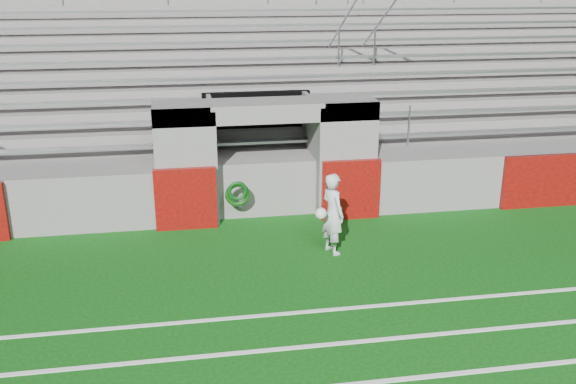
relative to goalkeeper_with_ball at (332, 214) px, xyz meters
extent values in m
plane|color=#0B430D|center=(-0.97, -1.22, -0.81)|extent=(90.00, 90.00, 0.00)
cube|color=white|center=(-0.97, -3.22, -0.80)|extent=(28.00, 0.09, 0.01)
cube|color=white|center=(-0.97, -2.22, -0.80)|extent=(28.00, 0.09, 0.01)
cube|color=slate|center=(-2.77, 2.28, 0.49)|extent=(1.20, 1.00, 2.60)
cube|color=slate|center=(0.83, 2.28, 0.49)|extent=(1.20, 1.00, 2.60)
cube|color=black|center=(-0.97, 3.98, 0.44)|extent=(2.60, 0.20, 2.50)
cube|color=slate|center=(-2.12, 2.88, 0.44)|extent=(0.10, 2.20, 2.50)
cube|color=slate|center=(0.18, 2.88, 0.44)|extent=(0.10, 2.20, 2.50)
cube|color=slate|center=(-0.97, 2.28, 1.59)|extent=(4.80, 1.00, 0.40)
cube|color=slate|center=(-0.97, 6.13, 0.34)|extent=(26.00, 8.00, 0.20)
cube|color=slate|center=(-0.97, 6.13, -0.29)|extent=(26.00, 8.00, 1.05)
cube|color=#5A0907|center=(-2.77, 1.72, -0.14)|extent=(1.30, 0.15, 1.35)
cube|color=#5A0907|center=(0.83, 1.72, -0.14)|extent=(1.30, 0.15, 1.35)
cube|color=#5A0907|center=(5.53, 1.72, -0.19)|extent=(2.20, 0.15, 1.25)
cube|color=#93969B|center=(-0.97, 3.20, 0.66)|extent=(23.00, 0.28, 0.06)
cube|color=slate|center=(-0.97, 4.05, 0.63)|extent=(24.00, 0.75, 0.38)
cube|color=#93969B|center=(-0.97, 3.95, 1.04)|extent=(23.00, 0.28, 0.06)
cube|color=slate|center=(-0.97, 4.80, 0.82)|extent=(24.00, 0.75, 0.76)
cube|color=#93969B|center=(-0.97, 4.70, 1.42)|extent=(23.00, 0.28, 0.06)
cube|color=slate|center=(-0.97, 5.55, 1.01)|extent=(24.00, 0.75, 1.14)
cube|color=#93969B|center=(-0.97, 5.45, 1.80)|extent=(23.00, 0.28, 0.06)
cube|color=slate|center=(-0.97, 6.30, 1.20)|extent=(24.00, 0.75, 1.52)
cube|color=#93969B|center=(-0.97, 6.20, 2.18)|extent=(23.00, 0.28, 0.06)
cube|color=slate|center=(-0.97, 7.05, 1.39)|extent=(24.00, 0.75, 1.90)
cube|color=#93969B|center=(-0.97, 6.95, 2.56)|extent=(23.00, 0.28, 0.06)
cube|color=slate|center=(-0.97, 7.80, 1.58)|extent=(24.00, 0.75, 2.28)
cube|color=#93969B|center=(-0.97, 7.70, 2.94)|extent=(23.00, 0.28, 0.06)
cube|color=slate|center=(-0.97, 8.55, 1.77)|extent=(24.00, 0.75, 2.66)
cube|color=#93969B|center=(-0.97, 8.45, 3.32)|extent=(23.00, 0.28, 0.06)
cube|color=slate|center=(-0.97, 9.23, 1.83)|extent=(26.00, 0.60, 5.29)
cylinder|color=#A5A8AD|center=(1.53, 2.93, 0.94)|extent=(0.05, 0.05, 1.00)
cylinder|color=#A5A8AD|center=(1.53, 5.93, 2.46)|extent=(0.05, 0.05, 1.00)
cylinder|color=#A5A8AD|center=(1.53, 5.93, 2.96)|extent=(0.05, 6.02, 3.08)
cylinder|color=#A5A8AD|center=(2.53, 2.93, 0.94)|extent=(0.05, 0.05, 1.00)
cylinder|color=#A5A8AD|center=(2.53, 5.93, 2.46)|extent=(0.05, 0.05, 1.00)
cylinder|color=#A5A8AD|center=(2.53, 5.93, 2.96)|extent=(0.05, 6.02, 3.08)
imported|color=silver|center=(0.01, 0.01, 0.00)|extent=(0.58, 0.69, 1.61)
sphere|color=white|center=(-0.30, -0.31, 0.14)|extent=(0.22, 0.22, 0.22)
torus|color=#0D3F0C|center=(-1.67, 1.73, -0.11)|extent=(0.54, 0.10, 0.54)
torus|color=#0C3C10|center=(-1.67, 1.68, -0.01)|extent=(0.43, 0.08, 0.43)
camera|label=1|loc=(-2.77, -11.23, 4.40)|focal=40.00mm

